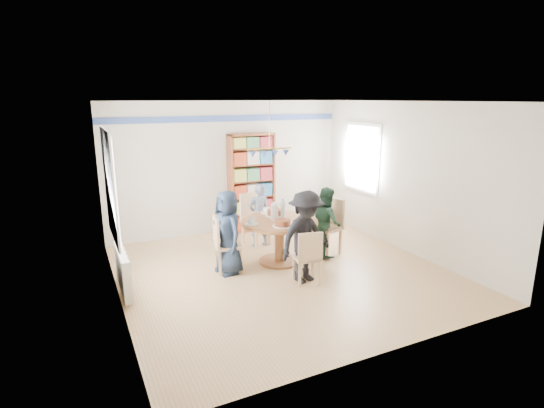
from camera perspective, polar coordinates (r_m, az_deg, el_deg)
ground at (r=6.99m, az=1.44°, el=-9.11°), size 5.00×5.00×0.00m
room_shell at (r=7.19m, az=-3.50°, el=5.23°), size 5.00×5.00×5.00m
radiator at (r=6.49m, az=-19.42°, el=-8.46°), size 0.12×1.00×0.60m
dining_table at (r=7.19m, az=1.00°, el=-3.68°), size 1.30×1.30×0.75m
chair_left at (r=6.87m, az=-6.59°, el=-5.07°), size 0.47×0.47×0.92m
chair_right at (r=7.75m, az=7.80°, el=-2.57°), size 0.54×0.54×0.99m
chair_far at (r=8.11m, az=-2.57°, el=-1.67°), size 0.57×0.57×1.00m
chair_near at (r=6.41m, az=4.89°, el=-6.86°), size 0.45×0.45×0.85m
person_left at (r=6.77m, az=-5.95°, el=-3.80°), size 0.53×0.72×1.36m
person_right at (r=7.58m, az=7.33°, el=-2.36°), size 0.60×0.70×1.24m
person_far at (r=7.99m, az=-1.77°, el=-1.52°), size 0.45×0.31×1.21m
person_near at (r=6.43m, az=4.54°, el=-4.45°), size 1.02×0.72×1.42m
bookshelf at (r=8.91m, az=-2.77°, el=2.78°), size 0.97×0.29×2.05m
tableware at (r=7.13m, az=0.72°, el=-1.62°), size 1.24×1.24×0.33m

